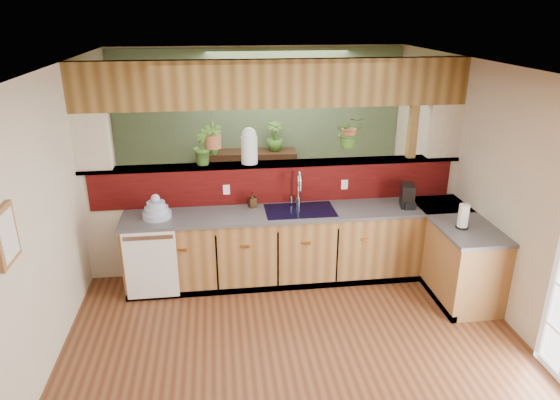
{
  "coord_description": "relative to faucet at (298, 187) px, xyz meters",
  "views": [
    {
      "loc": [
        -0.68,
        -4.4,
        3.13
      ],
      "look_at": [
        -0.02,
        0.7,
        1.15
      ],
      "focal_mm": 32.0,
      "sensor_mm": 36.0,
      "label": 1
    }
  ],
  "objects": [
    {
      "name": "ground",
      "position": [
        -0.25,
        -1.13,
        -1.14
      ],
      "size": [
        4.6,
        7.0,
        0.01
      ],
      "primitive_type": "cube",
      "color": "#58301B",
      "rests_on": "ground"
    },
    {
      "name": "ceiling",
      "position": [
        -0.25,
        -1.13,
        1.46
      ],
      "size": [
        4.6,
        7.0,
        0.01
      ],
      "primitive_type": "cube",
      "color": "brown",
      "rests_on": "ground"
    },
    {
      "name": "wall_back",
      "position": [
        -0.25,
        2.37,
        0.16
      ],
      "size": [
        4.6,
        0.02,
        2.6
      ],
      "primitive_type": "cube",
      "color": "beige",
      "rests_on": "ground"
    },
    {
      "name": "wall_left",
      "position": [
        -2.55,
        -1.13,
        0.16
      ],
      "size": [
        0.02,
        7.0,
        2.6
      ],
      "primitive_type": "cube",
      "color": "beige",
      "rests_on": "ground"
    },
    {
      "name": "wall_right",
      "position": [
        2.05,
        -1.13,
        0.16
      ],
      "size": [
        0.02,
        7.0,
        2.6
      ],
      "primitive_type": "cube",
      "color": "beige",
      "rests_on": "ground"
    },
    {
      "name": "pass_through_partition",
      "position": [
        -0.22,
        0.21,
        0.05
      ],
      "size": [
        4.6,
        0.21,
        2.6
      ],
      "color": "beige",
      "rests_on": "ground"
    },
    {
      "name": "pass_through_ledge",
      "position": [
        -0.25,
        0.22,
        0.23
      ],
      "size": [
        4.6,
        0.21,
        0.04
      ],
      "primitive_type": "cube",
      "color": "brown",
      "rests_on": "ground"
    },
    {
      "name": "header_beam",
      "position": [
        -0.25,
        0.22,
        1.19
      ],
      "size": [
        4.6,
        0.15,
        0.55
      ],
      "primitive_type": "cube",
      "color": "brown",
      "rests_on": "ground"
    },
    {
      "name": "sage_backwall",
      "position": [
        -0.25,
        2.35,
        0.16
      ],
      "size": [
        4.55,
        0.02,
        2.55
      ],
      "primitive_type": "cube",
      "color": "#4D6343",
      "rests_on": "ground"
    },
    {
      "name": "countertop",
      "position": [
        0.58,
        -0.26,
        -0.69
      ],
      "size": [
        4.14,
        1.52,
        0.9
      ],
      "color": "brown",
      "rests_on": "ground"
    },
    {
      "name": "dishwasher",
      "position": [
        -1.73,
        -0.47,
        -0.68
      ],
      "size": [
        0.58,
        0.03,
        0.82
      ],
      "color": "white",
      "rests_on": "ground"
    },
    {
      "name": "navy_sink",
      "position": [
        -0.0,
        -0.16,
        -0.31
      ],
      "size": [
        0.82,
        0.5,
        0.18
      ],
      "color": "black",
      "rests_on": "countertop"
    },
    {
      "name": "framed_print",
      "position": [
        -2.53,
        -1.93,
        0.41
      ],
      "size": [
        0.04,
        0.35,
        0.45
      ],
      "color": "brown",
      "rests_on": "wall_left"
    },
    {
      "name": "faucet",
      "position": [
        0.0,
        0.0,
        0.0
      ],
      "size": [
        0.19,
        0.19,
        0.44
      ],
      "color": "#B7B7B2",
      "rests_on": "countertop"
    },
    {
      "name": "dish_stack",
      "position": [
        -1.66,
        -0.17,
        -0.15
      ],
      "size": [
        0.33,
        0.33,
        0.29
      ],
      "color": "#9BA8C9",
      "rests_on": "countertop"
    },
    {
      "name": "soap_dispenser",
      "position": [
        -0.55,
        0.01,
        -0.14
      ],
      "size": [
        0.1,
        0.11,
        0.18
      ],
      "primitive_type": "imported",
      "rotation": [
        0.0,
        0.0,
        0.3
      ],
      "color": "#362313",
      "rests_on": "countertop"
    },
    {
      "name": "coffee_maker",
      "position": [
        1.29,
        -0.2,
        -0.11
      ],
      "size": [
        0.15,
        0.25,
        0.28
      ],
      "rotation": [
        0.0,
        0.0,
        -0.23
      ],
      "color": "black",
      "rests_on": "countertop"
    },
    {
      "name": "paper_towel",
      "position": [
        1.66,
        -0.88,
        -0.1
      ],
      "size": [
        0.13,
        0.13,
        0.29
      ],
      "color": "black",
      "rests_on": "countertop"
    },
    {
      "name": "glass_jar",
      "position": [
        -0.56,
        0.22,
        0.47
      ],
      "size": [
        0.2,
        0.2,
        0.44
      ],
      "color": "silver",
      "rests_on": "pass_through_ledge"
    },
    {
      "name": "ledge_plant_left",
      "position": [
        -1.09,
        0.22,
        0.49
      ],
      "size": [
        0.31,
        0.28,
        0.46
      ],
      "primitive_type": "imported",
      "rotation": [
        0.0,
        0.0,
        -0.37
      ],
      "color": "#3A6723",
      "rests_on": "pass_through_ledge"
    },
    {
      "name": "hanging_plant_a",
      "position": [
        -0.98,
        0.22,
        0.7
      ],
      "size": [
        0.23,
        0.18,
        0.51
      ],
      "color": "brown",
      "rests_on": "header_beam"
    },
    {
      "name": "hanging_plant_b",
      "position": [
        0.65,
        0.22,
        0.77
      ],
      "size": [
        0.35,
        0.31,
        0.5
      ],
      "color": "brown",
      "rests_on": "header_beam"
    },
    {
      "name": "shelving_console",
      "position": [
        -0.46,
        2.12,
        -0.64
      ],
      "size": [
        1.55,
        0.51,
        1.02
      ],
      "primitive_type": "cube",
      "rotation": [
        0.0,
        0.0,
        -0.07
      ],
      "color": "black",
      "rests_on": "ground"
    },
    {
      "name": "shelf_plant_a",
      "position": [
        -0.97,
        2.12,
        0.08
      ],
      "size": [
        0.22,
        0.15,
        0.4
      ],
      "primitive_type": "imported",
      "rotation": [
        0.0,
        0.0,
        -0.03
      ],
      "color": "#3A6723",
      "rests_on": "shelving_console"
    },
    {
      "name": "shelf_plant_b",
      "position": [
        -0.03,
        2.12,
        0.11
      ],
      "size": [
        0.31,
        0.31,
        0.46
      ],
      "primitive_type": "imported",
      "rotation": [
        0.0,
        0.0,
        0.21
      ],
      "color": "#3A6723",
      "rests_on": "shelving_console"
    },
    {
      "name": "floor_plant",
      "position": [
        0.22,
        1.57,
        -0.73
      ],
      "size": [
        0.88,
        0.82,
        0.81
      ],
      "primitive_type": "imported",
      "rotation": [
        0.0,
        0.0,
        -0.3
      ],
      "color": "#3A6723",
      "rests_on": "ground"
    }
  ]
}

